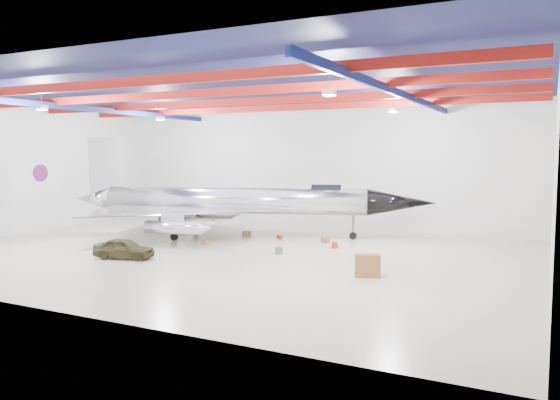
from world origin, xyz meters
The scene contains 17 objects.
floor centered at (0.00, 0.00, 0.00)m, with size 40.00×40.00×0.00m, color #BCAF96.
wall_back centered at (0.00, 15.00, 5.50)m, with size 40.00×40.00×0.00m, color silver.
wall_left centered at (-20.00, 0.00, 5.50)m, with size 30.00×30.00×0.00m, color silver.
wall_right centered at (20.00, 0.00, 5.50)m, with size 30.00×30.00×0.00m, color silver.
ceiling centered at (0.00, 0.00, 11.00)m, with size 40.00×40.00×0.00m, color #0A0F38.
ceiling_structure centered at (0.00, 0.00, 10.32)m, with size 39.50×29.50×1.08m.
wall_roundel centered at (-19.94, 2.00, 5.00)m, with size 1.50×1.50×0.10m, color #B21414.
jet_aircraft centered at (-2.90, 6.26, 2.63)m, with size 28.62×21.08×8.02m.
jeep centered at (-4.45, -4.75, 0.66)m, with size 1.56×3.87×1.32m, color #36351B.
desk centered at (11.05, -2.77, 0.63)m, with size 1.37×0.68×1.25m, color brown.
crate_ply centered at (-2.89, 2.07, 0.17)m, with size 0.48×0.39×0.34m, color olive.
toolbox_red centered at (0.80, 7.02, 0.13)m, with size 0.38×0.31×0.27m, color #A72D10.
engine_drum centered at (3.71, 1.08, 0.24)m, with size 0.52×0.52×0.47m, color #59595B.
parts_bin centered at (4.78, 6.79, 0.19)m, with size 0.55×0.44×0.38m, color olive.
crate_small centered at (-7.63, 5.76, 0.14)m, with size 0.40×0.32×0.28m, color #59595B.
tool_chest centered at (6.25, 4.87, 0.21)m, with size 0.46×0.46×0.41m, color #A72D10.
oil_barrel centered at (-2.01, 6.69, 0.22)m, with size 0.62×0.50×0.44m, color olive.
Camera 1 is at (19.86, -31.13, 6.79)m, focal length 35.00 mm.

